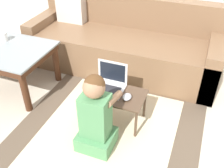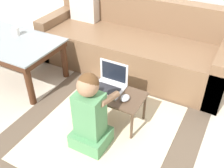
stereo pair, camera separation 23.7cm
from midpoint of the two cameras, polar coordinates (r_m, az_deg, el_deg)
name	(u,v)px [view 1 (the left image)]	position (r m, az deg, el deg)	size (l,w,h in m)	color
ground_plane	(104,120)	(2.56, -4.41, -7.92)	(16.00, 16.00, 0.00)	beige
area_rug	(108,132)	(2.44, -3.79, -10.42)	(1.64, 1.89, 0.01)	brown
couch	(122,45)	(3.21, 0.13, 8.43)	(2.24, 0.80, 0.82)	brown
coffee_table	(0,52)	(3.08, -25.30, 6.17)	(1.09, 0.68, 0.48)	gray
laptop_desk	(115,97)	(2.38, -2.26, -2.91)	(0.55, 0.34, 0.32)	#4C3828
laptop	(109,85)	(2.40, -3.44, -0.28)	(0.28, 0.23, 0.24)	silver
computer_mouse	(127,97)	(2.28, 0.34, -2.93)	(0.08, 0.10, 0.04)	#B2B7C1
person_seated	(96,116)	(2.11, -6.78, -7.16)	(0.30, 0.42, 0.72)	#518E5B
cup_on_table	(4,37)	(3.13, -24.59, 9.29)	(0.08, 0.08, 0.09)	white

